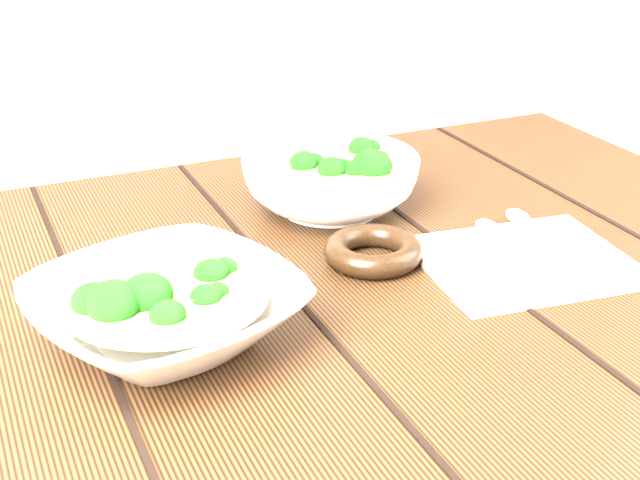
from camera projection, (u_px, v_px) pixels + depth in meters
table at (305, 380)px, 0.98m from camera, size 1.20×0.80×0.75m
soup_bowl_front at (166, 310)px, 0.81m from camera, size 0.30×0.30×0.07m
soup_bowl_back at (331, 181)px, 1.09m from camera, size 0.27×0.27×0.08m
trivet at (373, 251)px, 0.97m from camera, size 0.11×0.11×0.03m
napkin at (525, 261)px, 0.96m from camera, size 0.23×0.20×0.01m
spoon_left at (500, 240)px, 0.99m from camera, size 0.06×0.17×0.01m
spoon_right at (527, 229)px, 1.02m from camera, size 0.08×0.17×0.01m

